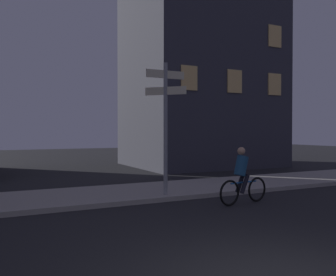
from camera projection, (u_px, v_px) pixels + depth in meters
name	position (u px, v px, depth m)	size (l,w,h in m)	color
sidewalk_kerb	(107.00, 195.00, 11.32)	(40.00, 3.10, 0.14)	#9E9991
signpost	(166.00, 118.00, 10.94)	(1.27, 0.94, 3.98)	gray
cyclist	(242.00, 178.00, 10.21)	(1.81, 0.38, 1.61)	black
building_right_block	(200.00, 8.00, 21.84)	(8.20, 6.83, 18.99)	#383842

